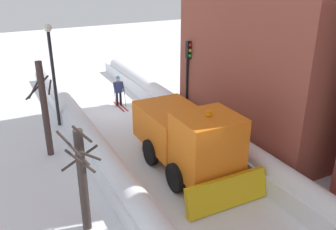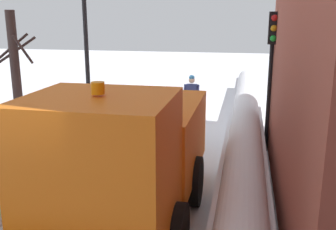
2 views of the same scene
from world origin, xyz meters
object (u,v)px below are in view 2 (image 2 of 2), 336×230
at_px(traffic_light_pole, 272,56).
at_px(street_lamp, 86,37).
at_px(skier, 192,95).
at_px(bare_tree_near, 17,79).
at_px(plow_truck, 128,155).

bearing_deg(traffic_light_pole, street_lamp, -17.19).
distance_m(skier, bare_tree_near, 6.56).
distance_m(traffic_light_pole, bare_tree_near, 7.66).
bearing_deg(traffic_light_pole, plow_truck, 60.27).
distance_m(street_lamp, bare_tree_near, 3.40).
xyz_separation_m(traffic_light_pole, street_lamp, (6.54, -2.02, 0.37)).
relative_size(plow_truck, street_lamp, 1.15).
height_order(plow_truck, skier, plow_truck).
bearing_deg(street_lamp, plow_truck, 118.16).
distance_m(skier, street_lamp, 4.60).
xyz_separation_m(plow_truck, street_lamp, (3.72, -6.95, 1.82)).
bearing_deg(skier, street_lamp, 18.97).
relative_size(street_lamp, bare_tree_near, 1.24).
relative_size(skier, traffic_light_pole, 0.43).
relative_size(plow_truck, bare_tree_near, 1.42).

